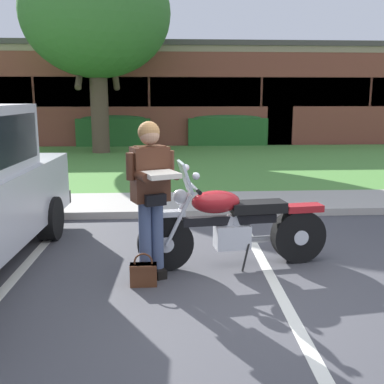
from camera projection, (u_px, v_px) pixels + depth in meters
name	position (u px, v px, depth m)	size (l,w,h in m)	color
ground_plane	(239.00, 286.00, 4.88)	(140.00, 140.00, 0.00)	#424247
curb_strip	(211.00, 213.00, 7.70)	(60.00, 0.20, 0.12)	#ADA89E
concrete_walk	(206.00, 202.00, 8.53)	(60.00, 1.50, 0.08)	#ADA89E
grass_lawn	(190.00, 163.00, 13.60)	(60.00, 8.86, 0.06)	#518E3D
stall_stripe_0	(9.00, 284.00, 4.92)	(0.12, 4.40, 0.01)	silver
stall_stripe_1	(271.00, 278.00, 5.10)	(0.12, 4.40, 0.01)	silver
motorcycle	(240.00, 225.00, 5.39)	(2.24, 0.82, 1.26)	black
rider_person	(151.00, 188.00, 4.91)	(0.57, 0.66, 1.70)	black
handbag	(143.00, 273.00, 4.87)	(0.28, 0.13, 0.36)	#562D19
shade_tree	(96.00, 14.00, 14.90)	(4.81, 4.81, 6.59)	brown
hedge_left	(114.00, 130.00, 17.92)	(2.81, 0.90, 1.24)	#286028
hedge_center_left	(227.00, 129.00, 18.19)	(3.07, 0.90, 1.24)	#286028
brick_building	(152.00, 94.00, 23.31)	(25.56, 11.91, 4.00)	brown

